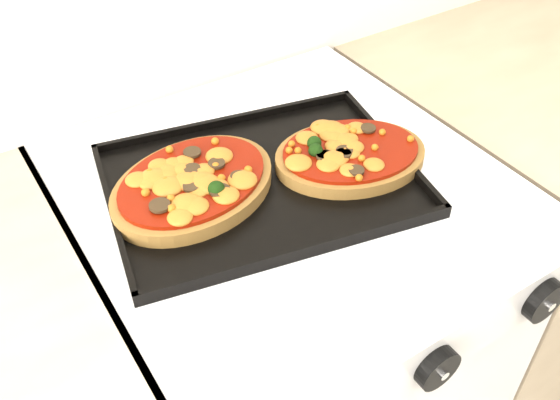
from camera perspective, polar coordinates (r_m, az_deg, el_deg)
stove at (r=1.24m, az=0.22°, el=-14.58°), size 0.60×0.60×0.91m
control_panel at (r=0.78m, az=13.26°, el=-13.64°), size 0.60×0.02×0.09m
knob_center at (r=0.77m, az=14.18°, el=-14.69°), size 0.06×0.02×0.06m
knob_right at (r=0.88m, az=22.98°, el=-8.47°), size 0.06×0.02×0.06m
baking_tray at (r=0.88m, az=-1.77°, el=1.90°), size 0.48×0.39×0.02m
pizza_left at (r=0.86m, az=-7.96°, el=1.55°), size 0.28×0.23×0.04m
pizza_right at (r=0.91m, az=6.46°, el=4.24°), size 0.26×0.22×0.03m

